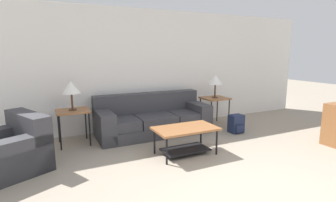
{
  "coord_description": "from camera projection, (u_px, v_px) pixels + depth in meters",
  "views": [
    {
      "loc": [
        -2.06,
        -1.75,
        1.67
      ],
      "look_at": [
        -0.02,
        2.49,
        0.8
      ],
      "focal_mm": 28.0,
      "sensor_mm": 36.0,
      "label": 1
    }
  ],
  "objects": [
    {
      "name": "armchair",
      "position": [
        5.0,
        153.0,
        3.69
      ],
      "size": [
        1.35,
        1.33,
        0.8
      ],
      "color": "#38383D",
      "rests_on": "ground_plane"
    },
    {
      "name": "side_table_left",
      "position": [
        73.0,
        114.0,
        4.76
      ],
      "size": [
        0.57,
        0.53,
        0.64
      ],
      "color": "#935B33",
      "rests_on": "ground_plane"
    },
    {
      "name": "coffee_table",
      "position": [
        186.0,
        135.0,
        4.32
      ],
      "size": [
        1.04,
        0.6,
        0.46
      ],
      "color": "#935B33",
      "rests_on": "ground_plane"
    },
    {
      "name": "backpack",
      "position": [
        236.0,
        124.0,
        5.53
      ],
      "size": [
        0.29,
        0.3,
        0.38
      ],
      "color": "#1E2847",
      "rests_on": "ground_plane"
    },
    {
      "name": "couch",
      "position": [
        153.0,
        119.0,
        5.47
      ],
      "size": [
        2.33,
        0.94,
        0.82
      ],
      "color": "#38383D",
      "rests_on": "ground_plane"
    },
    {
      "name": "side_table_right",
      "position": [
        215.0,
        100.0,
        6.09
      ],
      "size": [
        0.57,
        0.53,
        0.64
      ],
      "color": "#935B33",
      "rests_on": "ground_plane"
    },
    {
      "name": "wall_back",
      "position": [
        145.0,
        70.0,
        5.8
      ],
      "size": [
        9.02,
        0.06,
        2.6
      ],
      "color": "white",
      "rests_on": "ground_plane"
    },
    {
      "name": "table_lamp_left",
      "position": [
        71.0,
        88.0,
        4.67
      ],
      "size": [
        0.33,
        0.33,
        0.53
      ],
      "color": "#472D1E",
      "rests_on": "side_table_left"
    },
    {
      "name": "table_lamp_right",
      "position": [
        215.0,
        80.0,
        6.0
      ],
      "size": [
        0.33,
        0.33,
        0.53
      ],
      "color": "#472D1E",
      "rests_on": "side_table_right"
    }
  ]
}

